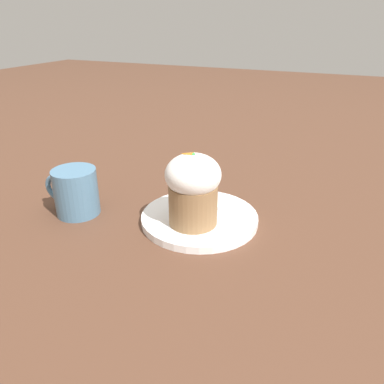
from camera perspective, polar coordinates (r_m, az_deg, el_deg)
ground_plane at (r=0.66m, az=1.15°, el=-4.48°), size 4.00×4.00×0.00m
dessert_plate at (r=0.66m, az=1.15°, el=-3.99°), size 0.20×0.20×0.01m
carrot_cake at (r=0.60m, az=-0.00°, el=0.63°), size 0.09×0.09×0.12m
spoon at (r=0.65m, az=1.88°, el=-3.37°), size 0.08×0.11×0.01m
coffee_cup at (r=0.70m, az=-17.35°, el=0.05°), size 0.11×0.08×0.08m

